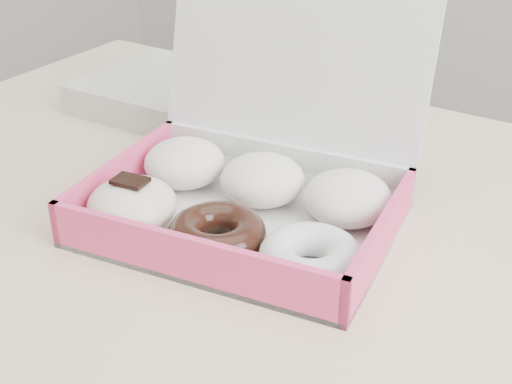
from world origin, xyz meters
The scene contains 3 objects.
table centered at (0.00, 0.00, 0.67)m, with size 1.20×0.80×0.75m.
donut_box centered at (-0.05, -0.01, 0.78)m, with size 0.33×0.31×0.22m.
newspapers centered at (-0.30, 0.20, 0.77)m, with size 0.26×0.21×0.04m, color silver.
Camera 1 is at (0.31, -0.54, 1.13)m, focal length 50.00 mm.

